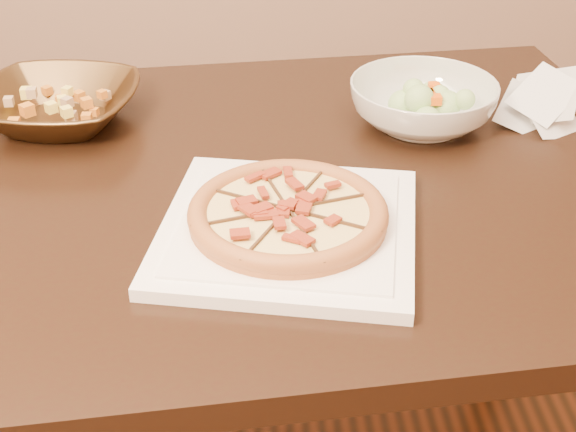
# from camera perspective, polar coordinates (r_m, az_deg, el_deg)

# --- Properties ---
(dining_table) EXTENTS (1.48, 1.03, 0.75)m
(dining_table) POSITION_cam_1_polar(r_m,az_deg,el_deg) (1.23, -5.70, -1.51)
(dining_table) COLOR black
(dining_table) RESTS_ON floor
(plate) EXTENTS (0.38, 0.38, 0.02)m
(plate) POSITION_cam_1_polar(r_m,az_deg,el_deg) (1.04, 0.00, -0.91)
(plate) COLOR white
(plate) RESTS_ON dining_table
(pizza) EXTENTS (0.26, 0.26, 0.03)m
(pizza) POSITION_cam_1_polar(r_m,az_deg,el_deg) (1.02, -0.00, 0.18)
(pizza) COLOR #AA6D3A
(pizza) RESTS_ON plate
(bronze_bowl) EXTENTS (0.29, 0.29, 0.06)m
(bronze_bowl) POSITION_cam_1_polar(r_m,az_deg,el_deg) (1.37, -16.02, 7.52)
(bronze_bowl) COLOR brown
(bronze_bowl) RESTS_ON dining_table
(mixed_dish) EXTENTS (0.13, 0.12, 0.03)m
(mixed_dish) POSITION_cam_1_polar(r_m,az_deg,el_deg) (1.35, -16.32, 9.25)
(mixed_dish) COLOR tan
(mixed_dish) RESTS_ON bronze_bowl
(salad_bowl) EXTENTS (0.29, 0.29, 0.07)m
(salad_bowl) POSITION_cam_1_polar(r_m,az_deg,el_deg) (1.33, 9.55, 7.85)
(salad_bowl) COLOR silver
(salad_bowl) RESTS_ON dining_table
(salad) EXTENTS (0.09, 0.11, 0.04)m
(salad) POSITION_cam_1_polar(r_m,az_deg,el_deg) (1.31, 9.66, 10.03)
(salad) COLOR #B2D685
(salad) RESTS_ON salad_bowl
(cling_film) EXTENTS (0.17, 0.15, 0.05)m
(cling_film) POSITION_cam_1_polar(r_m,az_deg,el_deg) (1.41, 17.92, 7.63)
(cling_film) COLOR silver
(cling_film) RESTS_ON dining_table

